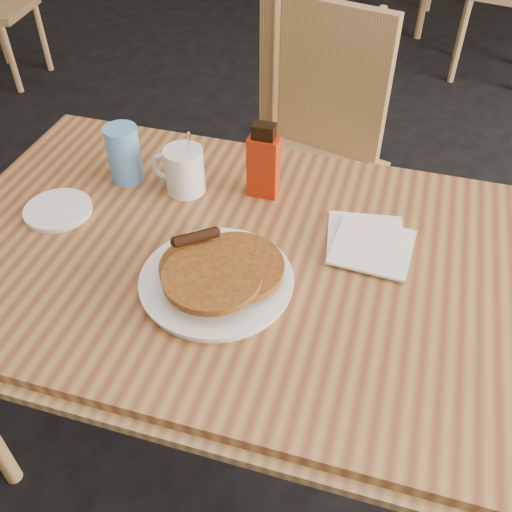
{
  "coord_description": "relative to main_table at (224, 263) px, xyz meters",
  "views": [
    {
      "loc": [
        0.28,
        -0.75,
        1.57
      ],
      "look_at": [
        0.02,
        0.03,
        0.8
      ],
      "focal_mm": 40.0,
      "sensor_mm": 36.0,
      "label": 1
    }
  ],
  "objects": [
    {
      "name": "chair_main_far",
      "position": [
        0.0,
        0.76,
        -0.12
      ],
      "size": [
        0.52,
        0.53,
        0.98
      ],
      "rotation": [
        0.0,
        0.0,
        -0.2
      ],
      "color": "tan",
      "rests_on": "floor"
    },
    {
      "name": "pancake_plate",
      "position": [
        0.03,
        -0.1,
        0.07
      ],
      "size": [
        0.31,
        0.31,
        0.09
      ],
      "rotation": [
        0.0,
        0.0,
        0.26
      ],
      "color": "white",
      "rests_on": "main_table"
    },
    {
      "name": "main_table",
      "position": [
        0.0,
        0.0,
        0.0
      ],
      "size": [
        1.31,
        0.92,
        0.75
      ],
      "rotation": [
        0.0,
        0.0,
        0.04
      ],
      "color": "#A06D38",
      "rests_on": "floor"
    },
    {
      "name": "syrup_bottle",
      "position": [
        0.02,
        0.21,
        0.13
      ],
      "size": [
        0.07,
        0.05,
        0.18
      ],
      "rotation": [
        0.0,
        0.0,
        0.04
      ],
      "color": "maroon",
      "rests_on": "main_table"
    },
    {
      "name": "coffee_mug",
      "position": [
        -0.16,
        0.17,
        0.1
      ],
      "size": [
        0.13,
        0.09,
        0.17
      ],
      "rotation": [
        0.0,
        0.0,
        0.15
      ],
      "color": "white",
      "rests_on": "main_table"
    },
    {
      "name": "side_saucer",
      "position": [
        -0.4,
        -0.01,
        0.05
      ],
      "size": [
        0.18,
        0.18,
        0.01
      ],
      "primitive_type": "cylinder",
      "rotation": [
        0.0,
        0.0,
        -0.19
      ],
      "color": "white",
      "rests_on": "main_table"
    },
    {
      "name": "blue_tumbler",
      "position": [
        -0.31,
        0.17,
        0.11
      ],
      "size": [
        0.09,
        0.09,
        0.14
      ],
      "primitive_type": "cylinder",
      "rotation": [
        0.0,
        0.0,
        0.2
      ],
      "color": "#5C94D9",
      "rests_on": "main_table"
    },
    {
      "name": "napkin_stack",
      "position": [
        0.29,
        0.11,
        0.05
      ],
      "size": [
        0.2,
        0.21,
        0.01
      ],
      "rotation": [
        0.0,
        0.0,
        0.19
      ],
      "color": "white",
      "rests_on": "main_table"
    },
    {
      "name": "floor",
      "position": [
        0.07,
        -0.08,
        -0.71
      ],
      "size": [
        10.0,
        10.0,
        0.0
      ],
      "primitive_type": "plane",
      "color": "black",
      "rests_on": "ground"
    }
  ]
}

